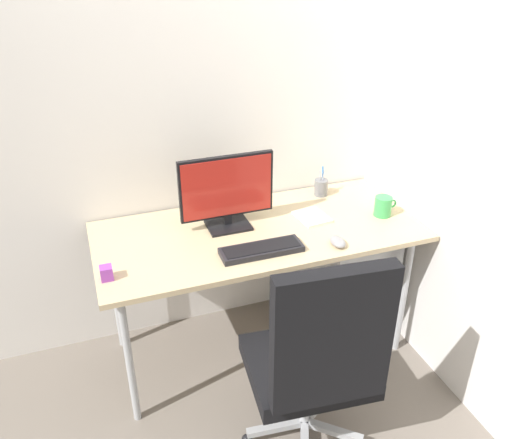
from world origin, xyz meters
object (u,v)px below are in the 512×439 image
office_chair (318,358)px  desk_clamp_accessory (106,273)px  pen_holder (321,187)px  keyboard (261,250)px  monitor (227,191)px  mouse (338,242)px  notebook (312,217)px  coffee_mug (383,206)px  filing_cabinet (346,274)px

office_chair → desk_clamp_accessory: office_chair is taller
pen_holder → keyboard: bearing=-138.9°
pen_holder → monitor: bearing=-164.8°
office_chair → mouse: (0.31, 0.46, 0.22)m
pen_holder → notebook: bearing=-124.8°
office_chair → coffee_mug: (0.67, 0.65, 0.26)m
filing_cabinet → keyboard: keyboard is taller
filing_cabinet → desk_clamp_accessory: size_ratio=10.57×
monitor → mouse: bearing=-39.3°
office_chair → filing_cabinet: size_ratio=1.62×
office_chair → desk_clamp_accessory: 0.95m
filing_cabinet → notebook: notebook is taller
office_chair → monitor: monitor is taller
office_chair → keyboard: office_chair is taller
filing_cabinet → keyboard: (-0.62, -0.26, 0.45)m
keyboard → pen_holder: 0.69m
keyboard → pen_holder: bearing=41.1°
filing_cabinet → coffee_mug: (0.10, -0.13, 0.48)m
filing_cabinet → coffee_mug: coffee_mug is taller
keyboard → pen_holder: size_ratio=2.30×
mouse → notebook: 0.28m
coffee_mug → desk_clamp_accessory: (-1.41, -0.11, -0.02)m
keyboard → coffee_mug: 0.73m
filing_cabinet → coffee_mug: 0.51m
coffee_mug → notebook: bearing=165.3°
monitor → coffee_mug: (0.79, -0.17, -0.14)m
pen_holder → coffee_mug: bearing=-59.1°
pen_holder → coffee_mug: size_ratio=1.35×
monitor → office_chair: bearing=-81.4°
coffee_mug → keyboard: bearing=-169.8°
pen_holder → desk_clamp_accessory: 1.29m
office_chair → monitor: size_ratio=2.23×
mouse → desk_clamp_accessory: desk_clamp_accessory is taller
office_chair → keyboard: bearing=95.7°
mouse → notebook: (-0.00, 0.28, -0.01)m
filing_cabinet → pen_holder: bearing=115.7°
monitor → notebook: size_ratio=2.64×
keyboard → desk_clamp_accessory: size_ratio=6.29×
keyboard → coffee_mug: (0.72, 0.13, 0.04)m
keyboard → notebook: size_ratio=2.16×
keyboard → coffee_mug: size_ratio=3.12×
keyboard → mouse: 0.37m
coffee_mug → filing_cabinet: bearing=127.7°
filing_cabinet → notebook: 0.51m
filing_cabinet → monitor: 0.93m
pen_holder → mouse: bearing=-107.5°
pen_holder → notebook: (-0.16, -0.23, -0.04)m
mouse → keyboard: bearing=174.0°
notebook → keyboard: bearing=-154.3°
office_chair → keyboard: 0.57m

